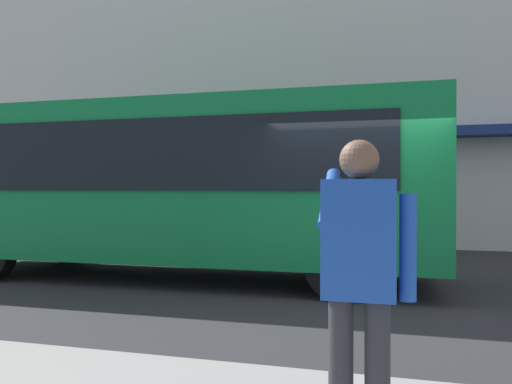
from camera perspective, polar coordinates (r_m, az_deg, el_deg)
ground_plane at (r=7.62m, az=11.62°, el=-11.57°), size 60.00×60.00×0.00m
building_facade_far at (r=14.92m, az=13.38°, el=17.56°), size 28.00×1.55×12.00m
red_bus at (r=9.03m, az=-9.19°, el=1.04°), size 9.05×2.54×3.08m
pedestrian_photographer at (r=2.89m, az=11.65°, el=-8.32°), size 0.53×0.52×1.70m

